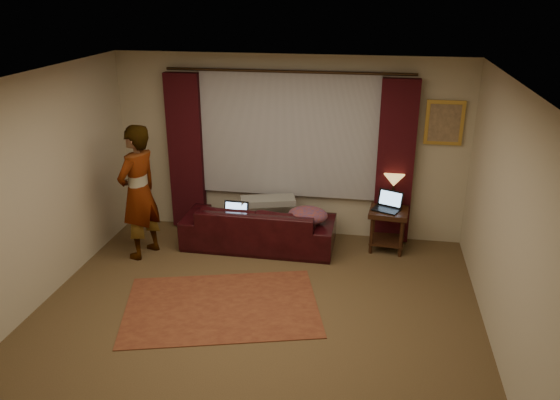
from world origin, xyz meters
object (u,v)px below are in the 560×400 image
(tiffany_lamp, at_px, (393,190))
(laptop_table, at_px, (387,202))
(sofa, at_px, (259,218))
(end_table, at_px, (387,229))
(laptop_sofa, at_px, (234,214))
(person, at_px, (139,192))

(tiffany_lamp, bearing_deg, laptop_table, -112.49)
(sofa, relative_size, end_table, 3.55)
(sofa, bearing_deg, laptop_sofa, 32.72)
(sofa, relative_size, laptop_sofa, 5.63)
(laptop_table, bearing_deg, laptop_sofa, -146.41)
(end_table, xyz_separation_m, person, (-3.28, -0.75, 0.61))
(laptop_table, bearing_deg, person, -144.37)
(sofa, relative_size, laptop_table, 5.60)
(end_table, distance_m, laptop_table, 0.43)
(sofa, distance_m, person, 1.66)
(laptop_sofa, xyz_separation_m, person, (-1.19, -0.34, 0.36))
(laptop_sofa, distance_m, laptop_table, 2.09)
(tiffany_lamp, xyz_separation_m, laptop_table, (-0.08, -0.20, -0.10))
(laptop_table, relative_size, person, 0.21)
(end_table, bearing_deg, person, -167.17)
(laptop_sofa, xyz_separation_m, tiffany_lamp, (2.13, 0.57, 0.27))
(person, bearing_deg, sofa, 127.89)
(end_table, bearing_deg, sofa, -173.08)
(sofa, bearing_deg, laptop_table, -173.70)
(sofa, height_order, laptop_sofa, sofa)
(tiffany_lamp, relative_size, laptop_table, 1.21)
(tiffany_lamp, distance_m, person, 3.44)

